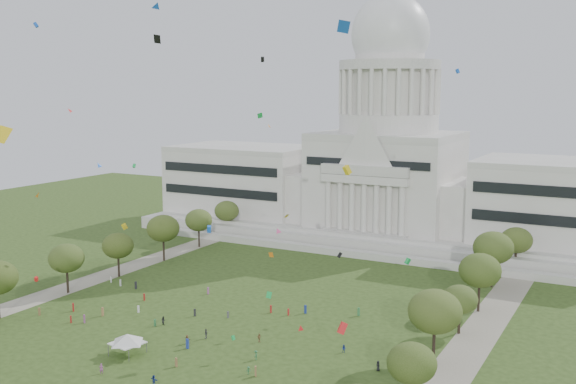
# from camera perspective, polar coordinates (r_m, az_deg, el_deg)

# --- Properties ---
(ground) EXTENTS (400.00, 400.00, 0.00)m
(ground) POSITION_cam_1_polar(r_m,az_deg,el_deg) (130.41, -9.66, -13.18)
(ground) COLOR #2C4116
(ground) RESTS_ON ground
(capitol) EXTENTS (160.00, 64.50, 91.30)m
(capitol) POSITION_cam_1_polar(r_m,az_deg,el_deg) (223.19, 8.37, 1.92)
(capitol) COLOR #BAB8AE
(capitol) RESTS_ON ground
(path_left) EXTENTS (8.00, 160.00, 0.04)m
(path_left) POSITION_cam_1_polar(r_m,az_deg,el_deg) (182.01, -15.86, -7.03)
(path_left) COLOR gray
(path_left) RESTS_ON ground
(path_right) EXTENTS (8.00, 160.00, 0.04)m
(path_right) POSITION_cam_1_polar(r_m,az_deg,el_deg) (136.69, 15.27, -12.31)
(path_right) COLOR gray
(path_right) RESTS_ON ground
(row_tree_r_1) EXTENTS (7.58, 7.58, 10.78)m
(row_tree_r_1) POSITION_cam_1_polar(r_m,az_deg,el_deg) (105.73, 10.44, -14.08)
(row_tree_r_1) COLOR black
(row_tree_r_1) RESTS_ON ground
(row_tree_l_2) EXTENTS (8.42, 8.42, 11.97)m
(row_tree_l_2) POSITION_cam_1_polar(r_m,az_deg,el_deg) (169.25, -18.25, -5.35)
(row_tree_l_2) COLOR black
(row_tree_l_2) RESTS_ON ground
(row_tree_r_2) EXTENTS (9.55, 9.55, 13.58)m
(row_tree_r_2) POSITION_cam_1_polar(r_m,az_deg,el_deg) (122.83, 12.33, -9.86)
(row_tree_r_2) COLOR black
(row_tree_r_2) RESTS_ON ground
(row_tree_l_3) EXTENTS (8.12, 8.12, 11.55)m
(row_tree_l_3) POSITION_cam_1_polar(r_m,az_deg,el_deg) (180.13, -14.21, -4.43)
(row_tree_l_3) COLOR black
(row_tree_l_3) RESTS_ON ground
(row_tree_r_3) EXTENTS (7.01, 7.01, 9.98)m
(row_tree_r_3) POSITION_cam_1_polar(r_m,az_deg,el_deg) (139.29, 14.36, -8.80)
(row_tree_r_3) COLOR black
(row_tree_r_3) RESTS_ON ground
(row_tree_l_4) EXTENTS (9.29, 9.29, 13.21)m
(row_tree_l_4) POSITION_cam_1_polar(r_m,az_deg,el_deg) (193.55, -10.53, -3.05)
(row_tree_l_4) COLOR black
(row_tree_l_4) RESTS_ON ground
(row_tree_r_4) EXTENTS (9.19, 9.19, 13.06)m
(row_tree_r_4) POSITION_cam_1_polar(r_m,az_deg,el_deg) (153.20, 15.94, -6.40)
(row_tree_r_4) COLOR black
(row_tree_r_4) RESTS_ON ground
(row_tree_l_5) EXTENTS (8.33, 8.33, 11.85)m
(row_tree_l_5) POSITION_cam_1_polar(r_m,az_deg,el_deg) (208.89, -7.57, -2.38)
(row_tree_l_5) COLOR black
(row_tree_l_5) RESTS_ON ground
(row_tree_r_5) EXTENTS (9.82, 9.82, 13.96)m
(row_tree_r_5) POSITION_cam_1_polar(r_m,az_deg,el_deg) (172.47, 16.99, -4.55)
(row_tree_r_5) COLOR black
(row_tree_r_5) RESTS_ON ground
(row_tree_l_6) EXTENTS (8.19, 8.19, 11.64)m
(row_tree_l_6) POSITION_cam_1_polar(r_m,az_deg,el_deg) (224.48, -5.21, -1.61)
(row_tree_l_6) COLOR black
(row_tree_l_6) RESTS_ON ground
(row_tree_r_6) EXTENTS (8.42, 8.42, 11.97)m
(row_tree_r_6) POSITION_cam_1_polar(r_m,az_deg,el_deg) (189.61, 18.78, -3.89)
(row_tree_r_6) COLOR black
(row_tree_r_6) RESTS_ON ground
(event_tent) EXTENTS (8.46, 8.46, 4.07)m
(event_tent) POSITION_cam_1_polar(r_m,az_deg,el_deg) (129.55, -13.46, -11.95)
(event_tent) COLOR #4C4C4C
(event_tent) RESTS_ON ground
(person_0) EXTENTS (1.03, 0.94, 1.77)m
(person_0) POSITION_cam_1_polar(r_m,az_deg,el_deg) (121.44, 7.64, -14.38)
(person_0) COLOR #26262B
(person_0) RESTS_ON ground
(person_2) EXTENTS (0.79, 0.56, 1.50)m
(person_2) POSITION_cam_1_polar(r_m,az_deg,el_deg) (128.38, 4.76, -13.08)
(person_2) COLOR navy
(person_2) RESTS_ON ground
(person_3) EXTENTS (0.82, 1.25, 1.78)m
(person_3) POSITION_cam_1_polar(r_m,az_deg,el_deg) (124.94, -2.74, -13.62)
(person_3) COLOR #33723F
(person_3) RESTS_ON ground
(person_4) EXTENTS (1.03, 1.33, 2.00)m
(person_4) POSITION_cam_1_polar(r_m,az_deg,el_deg) (135.44, -6.96, -11.82)
(person_4) COLOR #4C4C51
(person_4) RESTS_ON ground
(person_5) EXTENTS (1.74, 1.18, 1.74)m
(person_5) POSITION_cam_1_polar(r_m,az_deg,el_deg) (133.42, -8.53, -12.23)
(person_5) COLOR olive
(person_5) RESTS_ON ground
(person_7) EXTENTS (0.78, 0.81, 1.80)m
(person_7) POSITION_cam_1_polar(r_m,az_deg,el_deg) (123.56, -15.53, -14.20)
(person_7) COLOR #994C8C
(person_7) RESTS_ON ground
(person_8) EXTENTS (0.99, 0.75, 1.83)m
(person_8) POSITION_cam_1_polar(r_m,az_deg,el_deg) (144.18, -10.51, -10.65)
(person_8) COLOR #26262B
(person_8) RESTS_ON ground
(person_9) EXTENTS (0.88, 1.04, 1.43)m
(person_9) POSITION_cam_1_polar(r_m,az_deg,el_deg) (119.28, -3.37, -14.84)
(person_9) COLOR #33723F
(person_9) RESTS_ON ground
(person_10) EXTENTS (0.78, 1.12, 1.75)m
(person_10) POSITION_cam_1_polar(r_m,az_deg,el_deg) (132.95, -2.46, -12.22)
(person_10) COLOR olive
(person_10) RESTS_ON ground
(person_11) EXTENTS (1.62, 0.84, 1.66)m
(person_11) POSITION_cam_1_polar(r_m,az_deg,el_deg) (117.41, -11.29, -15.34)
(person_11) COLOR navy
(person_11) RESTS_ON ground
(distant_crowd) EXTENTS (65.18, 40.56, 1.90)m
(distant_crowd) POSITION_cam_1_polar(r_m,az_deg,el_deg) (148.73, -9.82, -10.04)
(distant_crowd) COLOR olive
(distant_crowd) RESTS_ON ground
(kite_swarm) EXTENTS (84.50, 106.00, 61.60)m
(kite_swarm) POSITION_cam_1_polar(r_m,az_deg,el_deg) (129.57, -8.15, -1.93)
(kite_swarm) COLOR blue
(kite_swarm) RESTS_ON ground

